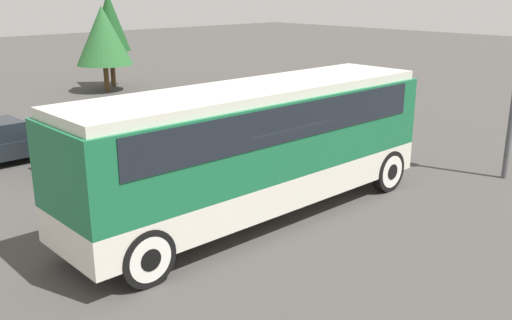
{
  "coord_description": "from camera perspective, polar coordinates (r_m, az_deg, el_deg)",
  "views": [
    {
      "loc": [
        -9.01,
        -9.71,
        5.5
      ],
      "look_at": [
        0.0,
        0.0,
        1.49
      ],
      "focal_mm": 40.0,
      "sensor_mm": 36.0,
      "label": 1
    }
  ],
  "objects": [
    {
      "name": "parked_car_near",
      "position": [
        19.08,
        -14.01,
        1.75
      ],
      "size": [
        4.49,
        1.78,
        1.38
      ],
      "color": "#2D5638",
      "rests_on": "ground_plane"
    },
    {
      "name": "ground_plane",
      "position": [
        14.34,
        -0.0,
        -5.7
      ],
      "size": [
        120.0,
        120.0,
        0.0
      ],
      "primitive_type": "plane",
      "color": "#423F3D"
    },
    {
      "name": "tree_right",
      "position": [
        34.17,
        -14.46,
        13.22
      ],
      "size": [
        2.2,
        2.2,
        5.31
      ],
      "color": "brown",
      "rests_on": "ground_plane"
    },
    {
      "name": "tree_center",
      "position": [
        32.54,
        -15.04,
        11.93
      ],
      "size": [
        3.02,
        3.02,
        4.6
      ],
      "color": "brown",
      "rests_on": "ground_plane"
    },
    {
      "name": "tour_bus",
      "position": [
        13.76,
        0.29,
        2.11
      ],
      "size": [
        9.97,
        2.52,
        3.3
      ],
      "color": "silver",
      "rests_on": "ground_plane"
    }
  ]
}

